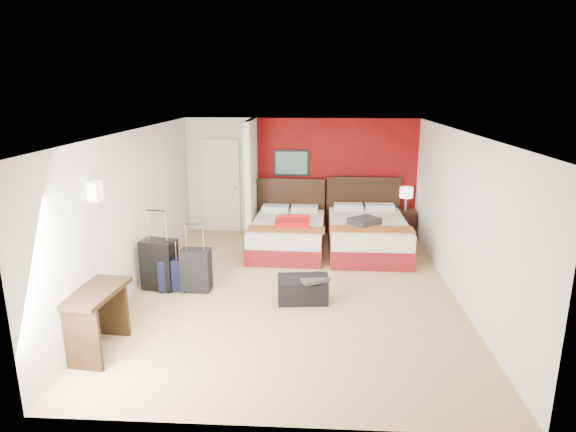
# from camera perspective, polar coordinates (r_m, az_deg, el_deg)

# --- Properties ---
(ground) EXTENTS (6.50, 6.50, 0.00)m
(ground) POSITION_cam_1_polar(r_m,az_deg,el_deg) (7.83, 0.67, -8.63)
(ground) COLOR #DABF86
(ground) RESTS_ON ground
(room_walls) EXTENTS (5.02, 6.52, 2.50)m
(room_walls) POSITION_cam_1_polar(r_m,az_deg,el_deg) (8.96, -7.89, 2.73)
(room_walls) COLOR silver
(room_walls) RESTS_ON ground
(red_accent_panel) EXTENTS (3.50, 0.04, 2.50)m
(red_accent_panel) POSITION_cam_1_polar(r_m,az_deg,el_deg) (10.58, 5.58, 4.64)
(red_accent_panel) COLOR maroon
(red_accent_panel) RESTS_ON ground
(partition_wall) EXTENTS (0.12, 1.20, 2.50)m
(partition_wall) POSITION_cam_1_polar(r_m,az_deg,el_deg) (10.05, -4.33, 4.12)
(partition_wall) COLOR silver
(partition_wall) RESTS_ON ground
(entry_door) EXTENTS (0.82, 0.06, 2.05)m
(entry_door) POSITION_cam_1_polar(r_m,az_deg,el_deg) (10.78, -7.86, 3.55)
(entry_door) COLOR silver
(entry_door) RESTS_ON ground
(bed_left) EXTENTS (1.47, 2.04, 0.60)m
(bed_left) POSITION_cam_1_polar(r_m,az_deg,el_deg) (9.53, -0.01, -2.35)
(bed_left) COLOR silver
(bed_left) RESTS_ON ground
(bed_right) EXTENTS (1.50, 2.13, 0.64)m
(bed_right) POSITION_cam_1_polar(r_m,az_deg,el_deg) (9.57, 9.32, -2.35)
(bed_right) COLOR white
(bed_right) RESTS_ON ground
(red_suitcase_open) EXTENTS (0.67, 0.90, 0.11)m
(red_suitcase_open) POSITION_cam_1_polar(r_m,az_deg,el_deg) (9.33, 0.57, -0.47)
(red_suitcase_open) COLOR red
(red_suitcase_open) RESTS_ON bed_left
(jacket_bundle) EXTENTS (0.67, 0.66, 0.13)m
(jacket_bundle) POSITION_cam_1_polar(r_m,az_deg,el_deg) (9.16, 8.99, -0.62)
(jacket_bundle) COLOR #333338
(jacket_bundle) RESTS_ON bed_right
(nightstand) EXTENTS (0.43, 0.43, 0.60)m
(nightstand) POSITION_cam_1_polar(r_m,az_deg,el_deg) (10.67, 13.55, -0.87)
(nightstand) COLOR black
(nightstand) RESTS_ON ground
(table_lamp) EXTENTS (0.36, 0.36, 0.49)m
(table_lamp) POSITION_cam_1_polar(r_m,az_deg,el_deg) (10.54, 13.73, 1.98)
(table_lamp) COLOR silver
(table_lamp) RESTS_ON nightstand
(suitcase_black) EXTENTS (0.58, 0.43, 0.79)m
(suitcase_black) POSITION_cam_1_polar(r_m,az_deg,el_deg) (7.96, -14.88, -5.69)
(suitcase_black) COLOR black
(suitcase_black) RESTS_ON ground
(suitcase_charcoal) EXTENTS (0.46, 0.29, 0.66)m
(suitcase_charcoal) POSITION_cam_1_polar(r_m,az_deg,el_deg) (7.78, -10.75, -6.43)
(suitcase_charcoal) COLOR black
(suitcase_charcoal) RESTS_ON ground
(suitcase_navy) EXTENTS (0.41, 0.31, 0.51)m
(suitcase_navy) POSITION_cam_1_polar(r_m,az_deg,el_deg) (7.90, -13.72, -6.88)
(suitcase_navy) COLOR black
(suitcase_navy) RESTS_ON ground
(duffel_bag) EXTENTS (0.77, 0.47, 0.37)m
(duffel_bag) POSITION_cam_1_polar(r_m,az_deg,el_deg) (7.34, 1.74, -8.71)
(duffel_bag) COLOR black
(duffel_bag) RESTS_ON ground
(jacket_draped) EXTENTS (0.52, 0.49, 0.05)m
(jacket_draped) POSITION_cam_1_polar(r_m,az_deg,el_deg) (7.21, 2.94, -7.33)
(jacket_draped) COLOR #3C3B41
(jacket_draped) RESTS_ON duffel_bag
(desk) EXTENTS (0.58, 1.01, 0.80)m
(desk) POSITION_cam_1_polar(r_m,az_deg,el_deg) (6.40, -21.48, -11.45)
(desk) COLOR black
(desk) RESTS_ON ground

